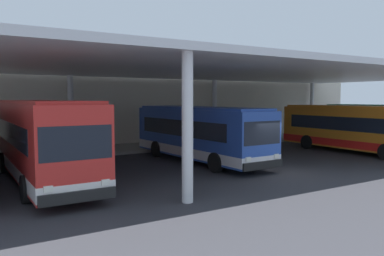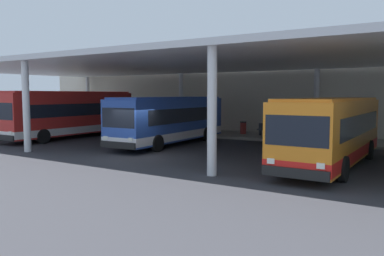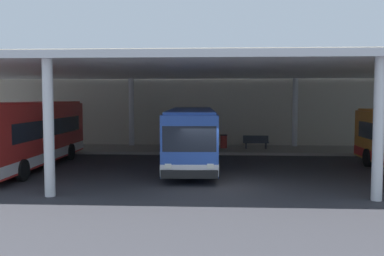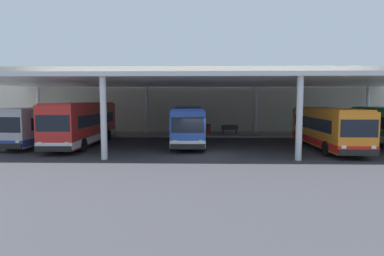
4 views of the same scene
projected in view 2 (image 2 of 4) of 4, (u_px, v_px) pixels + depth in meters
name	position (u px, v px, depth m)	size (l,w,h in m)	color
ground_plane	(137.00, 155.00, 21.34)	(200.00, 200.00, 0.00)	#333338
platform_kerb	(232.00, 135.00, 31.22)	(42.00, 4.50, 0.18)	gray
station_building_facade	(249.00, 89.00, 33.63)	(48.00, 1.60, 7.63)	beige
canopy_shelter	(191.00, 64.00, 25.51)	(40.00, 17.00, 5.55)	silver
bus_nearest_bay	(50.00, 115.00, 32.11)	(3.32, 10.69, 3.17)	#B7B7BC
bus_second_bay	(71.00, 114.00, 29.65)	(2.80, 11.35, 3.57)	red
bus_middle_bay	(170.00, 120.00, 25.73)	(3.01, 10.62, 3.17)	#284CA8
bus_far_bay	(332.00, 131.00, 17.97)	(2.83, 10.56, 3.17)	orange
bench_waiting	(269.00, 129.00, 29.56)	(1.80, 0.45, 0.92)	#383D47
trash_bin	(243.00, 128.00, 30.96)	(0.52, 0.52, 0.98)	maroon
banner_sign	(102.00, 108.00, 37.74)	(0.70, 0.12, 3.20)	#B2B2B7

